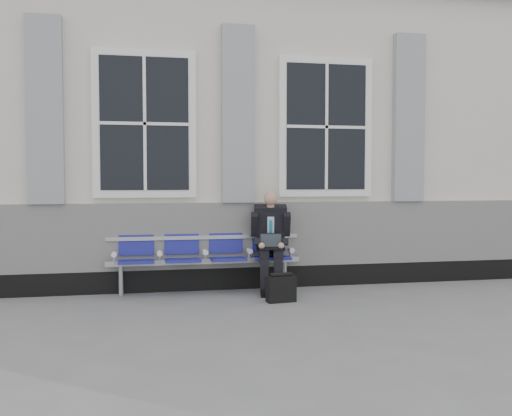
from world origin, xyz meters
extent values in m
plane|color=slate|center=(0.00, 0.00, 0.00)|extent=(70.00, 70.00, 0.00)
cube|color=beige|center=(0.00, 3.50, 2.10)|extent=(14.00, 4.00, 4.20)
cube|color=gray|center=(0.00, 3.50, 4.32)|extent=(14.40, 4.40, 0.24)
cube|color=black|center=(0.00, 1.47, 0.15)|extent=(14.00, 0.10, 0.30)
cube|color=silver|center=(0.00, 1.46, 0.75)|extent=(14.00, 0.08, 0.90)
cube|color=gray|center=(-3.40, 1.44, 2.40)|extent=(0.45, 0.14, 2.40)
cube|color=gray|center=(-0.90, 1.44, 2.40)|extent=(0.45, 0.14, 2.40)
cube|color=gray|center=(1.60, 1.44, 2.40)|extent=(0.45, 0.14, 2.40)
cube|color=white|center=(-2.15, 1.46, 2.25)|extent=(1.35, 0.10, 1.95)
cube|color=black|center=(-2.15, 1.41, 2.25)|extent=(1.15, 0.02, 1.75)
cube|color=white|center=(0.35, 1.46, 2.25)|extent=(1.35, 0.10, 1.95)
cube|color=black|center=(0.35, 1.41, 2.25)|extent=(1.15, 0.02, 1.75)
cube|color=#9EA0A3|center=(-1.38, 1.30, 0.42)|extent=(2.60, 0.07, 0.07)
cube|color=#9EA0A3|center=(-1.38, 1.42, 0.73)|extent=(2.60, 0.05, 0.05)
cylinder|color=#9EA0A3|center=(-2.48, 1.30, 0.20)|extent=(0.06, 0.06, 0.39)
cylinder|color=#9EA0A3|center=(-0.28, 1.30, 0.20)|extent=(0.06, 0.06, 0.39)
cube|color=navy|center=(-2.28, 1.22, 0.45)|extent=(0.46, 0.42, 0.07)
cube|color=navy|center=(-2.28, 1.43, 0.71)|extent=(0.46, 0.10, 0.40)
cube|color=navy|center=(-1.68, 1.22, 0.45)|extent=(0.46, 0.42, 0.07)
cube|color=navy|center=(-1.68, 1.43, 0.71)|extent=(0.46, 0.10, 0.40)
cube|color=navy|center=(-1.08, 1.22, 0.45)|extent=(0.46, 0.42, 0.07)
cube|color=navy|center=(-1.08, 1.43, 0.71)|extent=(0.46, 0.10, 0.40)
cube|color=navy|center=(-0.48, 1.22, 0.45)|extent=(0.46, 0.42, 0.07)
cube|color=navy|center=(-0.48, 1.43, 0.71)|extent=(0.46, 0.10, 0.40)
cylinder|color=white|center=(-2.56, 1.25, 0.55)|extent=(0.07, 0.12, 0.07)
cylinder|color=white|center=(-1.98, 1.25, 0.55)|extent=(0.07, 0.12, 0.07)
cylinder|color=white|center=(-1.38, 1.25, 0.55)|extent=(0.07, 0.12, 0.07)
cylinder|color=white|center=(-0.78, 1.25, 0.55)|extent=(0.07, 0.12, 0.07)
cylinder|color=white|center=(-0.20, 1.25, 0.55)|extent=(0.07, 0.12, 0.07)
cube|color=black|center=(-0.64, 0.90, 0.04)|extent=(0.14, 0.25, 0.08)
cube|color=black|center=(-0.46, 0.87, 0.04)|extent=(0.14, 0.25, 0.08)
cube|color=black|center=(-0.63, 0.96, 0.25)|extent=(0.13, 0.14, 0.47)
cube|color=black|center=(-0.45, 0.92, 0.25)|extent=(0.13, 0.14, 0.47)
cube|color=black|center=(-0.60, 1.16, 0.53)|extent=(0.20, 0.43, 0.13)
cube|color=black|center=(-0.42, 1.12, 0.53)|extent=(0.20, 0.43, 0.13)
cube|color=black|center=(-0.47, 1.32, 0.84)|extent=(0.43, 0.38, 0.58)
cube|color=silver|center=(-0.49, 1.21, 0.85)|extent=(0.11, 0.10, 0.33)
cube|color=teal|center=(-0.49, 1.20, 0.84)|extent=(0.05, 0.08, 0.27)
cube|color=black|center=(-0.48, 1.29, 1.11)|extent=(0.47, 0.29, 0.13)
cylinder|color=tan|center=(-0.49, 1.25, 1.17)|extent=(0.10, 0.10, 0.09)
sphere|color=tan|center=(-0.50, 1.19, 1.26)|extent=(0.19, 0.19, 0.19)
cube|color=black|center=(-0.70, 1.27, 0.91)|extent=(0.14, 0.27, 0.34)
cube|color=black|center=(-0.27, 1.19, 0.91)|extent=(0.14, 0.27, 0.34)
cube|color=black|center=(-0.70, 1.10, 0.69)|extent=(0.13, 0.29, 0.13)
cube|color=black|center=(-0.34, 1.03, 0.69)|extent=(0.13, 0.29, 0.13)
sphere|color=tan|center=(-0.67, 0.96, 0.65)|extent=(0.08, 0.08, 0.08)
sphere|color=tan|center=(-0.42, 0.92, 0.65)|extent=(0.08, 0.08, 0.08)
cube|color=black|center=(-0.53, 1.01, 0.61)|extent=(0.34, 0.26, 0.02)
cube|color=black|center=(-0.51, 1.12, 0.70)|extent=(0.31, 0.14, 0.19)
cube|color=black|center=(-0.51, 1.11, 0.70)|extent=(0.28, 0.11, 0.16)
cube|color=black|center=(-0.51, 0.52, 0.16)|extent=(0.37, 0.19, 0.32)
cylinder|color=black|center=(-0.51, 0.52, 0.34)|extent=(0.29, 0.09, 0.06)
camera|label=1|loc=(-2.18, -6.27, 1.53)|focal=40.00mm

